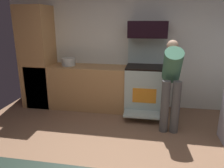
% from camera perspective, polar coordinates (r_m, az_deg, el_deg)
% --- Properties ---
extents(wall_back, '(5.20, 0.12, 2.60)m').
position_cam_1_polar(wall_back, '(4.64, 4.47, 10.06)').
color(wall_back, silver).
rests_on(wall_back, ground).
extents(lower_cabinet_run, '(2.40, 0.60, 0.90)m').
position_cam_1_polar(lower_cabinet_run, '(4.64, -7.33, -0.75)').
color(lower_cabinet_run, tan).
rests_on(lower_cabinet_run, ground).
extents(cabinet_column, '(0.60, 0.60, 2.10)m').
position_cam_1_polar(cabinet_column, '(4.90, -18.93, 6.61)').
color(cabinet_column, tan).
rests_on(cabinet_column, ground).
extents(oven_range, '(0.76, 0.97, 1.49)m').
position_cam_1_polar(oven_range, '(4.42, 8.66, -0.95)').
color(oven_range, '#AFC2BC').
rests_on(oven_range, ground).
extents(microwave, '(0.74, 0.38, 0.31)m').
position_cam_1_polar(microwave, '(4.31, 9.36, 13.99)').
color(microwave, black).
rests_on(microwave, oven_range).
extents(person_cook, '(0.31, 0.60, 1.50)m').
position_cam_1_polar(person_cook, '(3.68, 15.41, 1.24)').
color(person_cook, '#505050').
rests_on(person_cook, ground).
extents(stock_pot, '(0.29, 0.29, 0.16)m').
position_cam_1_polar(stock_pot, '(4.62, -11.45, 5.76)').
color(stock_pot, beige).
rests_on(stock_pot, lower_cabinet_run).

